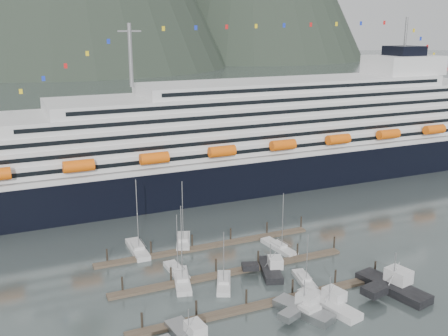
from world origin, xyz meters
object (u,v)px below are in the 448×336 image
Objects in this scene: sailboat_d at (279,248)px; sailboat_f at (183,242)px; cruise_ship at (266,142)px; sailboat_a at (176,271)px; sailboat_e at (138,250)px; trawler_b at (303,309)px; sailboat_c at (224,283)px; trawler_e at (269,268)px; trawler_c at (328,303)px; sailboat_b at (182,281)px; sailboat_h at (304,280)px; trawler_d at (392,286)px.

sailboat_f reaches higher than sailboat_d.
sailboat_a is at bearing -133.31° from cruise_ship.
sailboat_e is (-4.19, 12.67, 0.04)m from sailboat_a.
sailboat_a reaches higher than trawler_b.
sailboat_a reaches higher than sailboat_c.
trawler_c is at bearing -151.58° from trawler_e.
trawler_e is (-28.56, -54.62, -11.19)m from cruise_ship.
sailboat_b is 0.96× the size of sailboat_e.
trawler_b is at bearing -127.17° from sailboat_b.
sailboat_b is 1.49× the size of trawler_e.
sailboat_e is 1.51× the size of trawler_b.
sailboat_d is 1.24× the size of trawler_e.
trawler_c is (-1.19, -9.26, 0.43)m from sailboat_h.
sailboat_e is at bearing 15.83° from sailboat_a.
sailboat_a is 1.23× the size of sailboat_h.
sailboat_b is 1.41× the size of sailboat_c.
sailboat_f reaches higher than trawler_b.
cruise_ship is 19.27× the size of trawler_b.
sailboat_f is 1.19× the size of trawler_c.
trawler_c is (19.15, -22.35, 0.41)m from sailboat_a.
trawler_d is at bearing -115.00° from sailboat_h.
cruise_ship is 14.72× the size of trawler_d.
trawler_b is (7.88, -14.22, 0.48)m from sailboat_c.
sailboat_h is at bearing -128.69° from trawler_e.
sailboat_b reaches higher than sailboat_c.
sailboat_d is at bearing -44.03° from trawler_b.
trawler_e is (-2.81, 15.35, 0.03)m from trawler_c.
cruise_ship reaches higher than sailboat_c.
sailboat_b is 24.42m from sailboat_d.
sailboat_b is 16.93m from trawler_e.
sailboat_e is 1.56× the size of trawler_e.
trawler_d reaches higher than trawler_b.
trawler_b is at bearing -170.01° from trawler_e.
sailboat_h is 0.81× the size of trawler_c.
sailboat_b reaches higher than sailboat_d.
trawler_d is (36.91, -35.02, 0.55)m from sailboat_e.
sailboat_e is 42.09m from trawler_c.
trawler_c is 1.18× the size of trawler_e.
sailboat_f is (-38.97, -34.95, -11.60)m from cruise_ship.
sailboat_d is 24.40m from trawler_c.
sailboat_e is at bearing 110.88° from sailboat_f.
sailboat_d reaches higher than trawler_e.
trawler_e is (-16.38, 15.35, -0.15)m from trawler_d.
sailboat_a is at bearing 175.78° from sailboat_f.
sailboat_d is at bearing -110.94° from sailboat_e.
trawler_b is (-30.73, -69.99, -11.17)m from cruise_ship.
sailboat_h reaches higher than trawler_c.
trawler_d reaches higher than trawler_e.
sailboat_c is 0.89× the size of trawler_c.
sailboat_a is at bearing 69.04° from sailboat_h.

